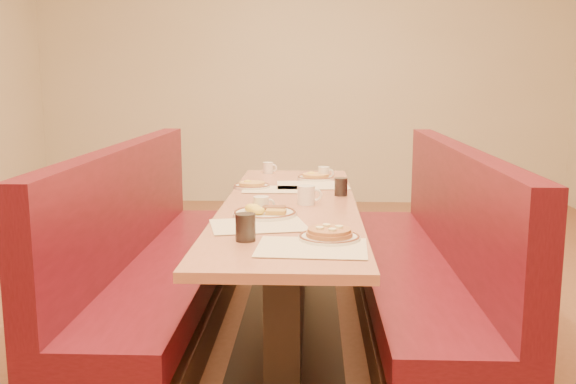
{
  "coord_description": "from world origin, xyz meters",
  "views": [
    {
      "loc": [
        0.12,
        -3.32,
        1.39
      ],
      "look_at": [
        0.0,
        -0.22,
        0.85
      ],
      "focal_mm": 40.0,
      "sensor_mm": 36.0,
      "label": 1
    }
  ],
  "objects_px": {
    "booth_left": "(155,272)",
    "booth_right": "(426,276)",
    "diner_table": "(290,272)",
    "coffee_mug_a": "(307,195)",
    "coffee_mug_c": "(324,173)",
    "eggs_plate": "(264,212)",
    "coffee_mug_b": "(262,204)",
    "coffee_mug_d": "(268,168)",
    "pancake_plate": "(329,235)",
    "soda_tumbler_mid": "(341,187)",
    "soda_tumbler_near": "(245,227)"
  },
  "relations": [
    {
      "from": "booth_right",
      "to": "coffee_mug_c",
      "type": "relative_size",
      "value": 23.8
    },
    {
      "from": "coffee_mug_b",
      "to": "coffee_mug_d",
      "type": "xyz_separation_m",
      "value": [
        -0.06,
        1.35,
        -0.0
      ]
    },
    {
      "from": "eggs_plate",
      "to": "coffee_mug_c",
      "type": "bearing_deg",
      "value": 75.45
    },
    {
      "from": "eggs_plate",
      "to": "coffee_mug_b",
      "type": "xyz_separation_m",
      "value": [
        -0.02,
        0.08,
        0.02
      ]
    },
    {
      "from": "soda_tumbler_near",
      "to": "coffee_mug_d",
      "type": "bearing_deg",
      "value": 91.23
    },
    {
      "from": "booth_left",
      "to": "coffee_mug_b",
      "type": "height_order",
      "value": "booth_left"
    },
    {
      "from": "diner_table",
      "to": "soda_tumbler_mid",
      "type": "distance_m",
      "value": 0.56
    },
    {
      "from": "coffee_mug_a",
      "to": "booth_right",
      "type": "bearing_deg",
      "value": 2.35
    },
    {
      "from": "booth_right",
      "to": "soda_tumbler_mid",
      "type": "relative_size",
      "value": 24.64
    },
    {
      "from": "diner_table",
      "to": "booth_left",
      "type": "relative_size",
      "value": 1.0
    },
    {
      "from": "diner_table",
      "to": "coffee_mug_d",
      "type": "height_order",
      "value": "coffee_mug_d"
    },
    {
      "from": "eggs_plate",
      "to": "coffee_mug_b",
      "type": "height_order",
      "value": "coffee_mug_b"
    },
    {
      "from": "booth_left",
      "to": "coffee_mug_a",
      "type": "distance_m",
      "value": 0.93
    },
    {
      "from": "booth_left",
      "to": "coffee_mug_d",
      "type": "distance_m",
      "value": 1.3
    },
    {
      "from": "booth_right",
      "to": "eggs_plate",
      "type": "bearing_deg",
      "value": -158.84
    },
    {
      "from": "booth_right",
      "to": "coffee_mug_d",
      "type": "xyz_separation_m",
      "value": [
        -0.92,
        1.1,
        0.43
      ]
    },
    {
      "from": "pancake_plate",
      "to": "coffee_mug_d",
      "type": "bearing_deg",
      "value": 101.44
    },
    {
      "from": "coffee_mug_a",
      "to": "coffee_mug_b",
      "type": "distance_m",
      "value": 0.32
    },
    {
      "from": "booth_left",
      "to": "coffee_mug_d",
      "type": "bearing_deg",
      "value": 63.72
    },
    {
      "from": "diner_table",
      "to": "eggs_plate",
      "type": "height_order",
      "value": "eggs_plate"
    },
    {
      "from": "coffee_mug_d",
      "to": "soda_tumbler_near",
      "type": "xyz_separation_m",
      "value": [
        0.04,
        -1.91,
        0.02
      ]
    },
    {
      "from": "soda_tumbler_mid",
      "to": "soda_tumbler_near",
      "type": "bearing_deg",
      "value": -112.18
    },
    {
      "from": "coffee_mug_a",
      "to": "coffee_mug_c",
      "type": "bearing_deg",
      "value": 83.55
    },
    {
      "from": "booth_right",
      "to": "coffee_mug_c",
      "type": "xyz_separation_m",
      "value": [
        -0.54,
        0.86,
        0.43
      ]
    },
    {
      "from": "booth_left",
      "to": "coffee_mug_c",
      "type": "bearing_deg",
      "value": 42.77
    },
    {
      "from": "pancake_plate",
      "to": "coffee_mug_a",
      "type": "xyz_separation_m",
      "value": [
        -0.1,
        0.76,
        0.03
      ]
    },
    {
      "from": "booth_right",
      "to": "coffee_mug_a",
      "type": "distance_m",
      "value": 0.78
    },
    {
      "from": "coffee_mug_c",
      "to": "soda_tumbler_near",
      "type": "xyz_separation_m",
      "value": [
        -0.35,
        -1.67,
        0.01
      ]
    },
    {
      "from": "eggs_plate",
      "to": "booth_right",
      "type": "bearing_deg",
      "value": 21.16
    },
    {
      "from": "diner_table",
      "to": "pancake_plate",
      "type": "distance_m",
      "value": 0.89
    },
    {
      "from": "booth_left",
      "to": "coffee_mug_a",
      "type": "relative_size",
      "value": 19.12
    },
    {
      "from": "coffee_mug_c",
      "to": "coffee_mug_a",
      "type": "bearing_deg",
      "value": -80.87
    },
    {
      "from": "booth_left",
      "to": "booth_right",
      "type": "xyz_separation_m",
      "value": [
        1.46,
        0.0,
        0.0
      ]
    },
    {
      "from": "coffee_mug_a",
      "to": "soda_tumbler_mid",
      "type": "relative_size",
      "value": 1.29
    },
    {
      "from": "eggs_plate",
      "to": "pancake_plate",
      "type": "bearing_deg",
      "value": -56.3
    },
    {
      "from": "booth_right",
      "to": "coffee_mug_a",
      "type": "bearing_deg",
      "value": -178.01
    },
    {
      "from": "booth_left",
      "to": "diner_table",
      "type": "bearing_deg",
      "value": 0.0
    },
    {
      "from": "pancake_plate",
      "to": "soda_tumbler_mid",
      "type": "xyz_separation_m",
      "value": [
        0.09,
        1.02,
        0.03
      ]
    },
    {
      "from": "pancake_plate",
      "to": "soda_tumbler_near",
      "type": "distance_m",
      "value": 0.34
    },
    {
      "from": "eggs_plate",
      "to": "coffee_mug_a",
      "type": "distance_m",
      "value": 0.37
    },
    {
      "from": "soda_tumbler_mid",
      "to": "eggs_plate",
      "type": "bearing_deg",
      "value": -124.45
    },
    {
      "from": "booth_right",
      "to": "eggs_plate",
      "type": "relative_size",
      "value": 8.19
    },
    {
      "from": "booth_left",
      "to": "coffee_mug_b",
      "type": "bearing_deg",
      "value": -22.41
    },
    {
      "from": "pancake_plate",
      "to": "coffee_mug_a",
      "type": "distance_m",
      "value": 0.76
    },
    {
      "from": "booth_left",
      "to": "coffee_mug_c",
      "type": "height_order",
      "value": "booth_left"
    },
    {
      "from": "booth_left",
      "to": "soda_tumbler_near",
      "type": "relative_size",
      "value": 22.09
    },
    {
      "from": "booth_left",
      "to": "booth_right",
      "type": "relative_size",
      "value": 1.0
    },
    {
      "from": "booth_right",
      "to": "pancake_plate",
      "type": "distance_m",
      "value": 1.03
    },
    {
      "from": "diner_table",
      "to": "coffee_mug_d",
      "type": "xyz_separation_m",
      "value": [
        -0.19,
        1.1,
        0.42
      ]
    },
    {
      "from": "pancake_plate",
      "to": "coffee_mug_b",
      "type": "bearing_deg",
      "value": 121.02
    }
  ]
}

